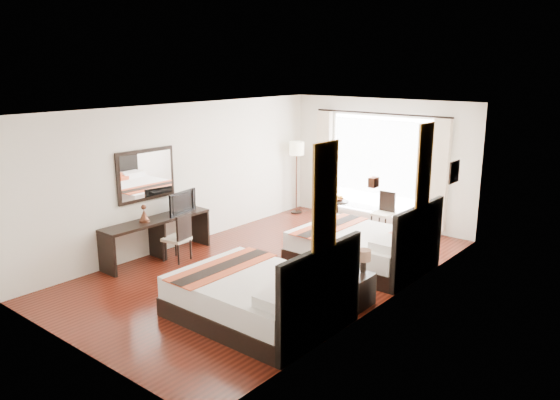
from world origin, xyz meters
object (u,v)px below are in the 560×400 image
Objects in this scene: vase at (348,273)px; console_desk at (157,238)px; side_table at (337,213)px; table_lamp at (364,257)px; floor_lamp at (297,153)px; nightstand at (356,290)px; bed_near at (260,297)px; window_chair at (383,220)px; television at (180,202)px; bed_far at (363,248)px; desk_chair at (178,246)px; fruit_bowl at (339,200)px.

vase is 0.07× the size of console_desk.
vase reaches higher than side_table.
floor_lamp is (-3.94, 3.46, 0.73)m from table_lamp.
floor_lamp is (-3.91, 3.59, 1.23)m from nightstand.
bed_near reaches higher than window_chair.
nightstand is 4.18m from side_table.
television reaches higher than vase.
side_table is at bearing 134.50° from bed_far.
window_chair is (2.42, 3.55, -0.71)m from television.
bed_near is 4.87m from side_table.
window_chair is (1.03, 0.23, -0.02)m from side_table.
television is 0.84× the size of desk_chair.
table_lamp is 5.29m from floor_lamp.
table_lamp is 0.61× the size of side_table.
bed_near is 1.05× the size of console_desk.
side_table is at bearing 110.82° from bed_near.
vase is 3.96m from console_desk.
window_chair is (-1.51, 3.55, 0.02)m from nightstand.
bed_near is at bearing -12.25° from console_desk.
nightstand is 0.29× the size of floor_lamp.
window_chair is at bearing 98.38° from bed_near.
bed_far is at bearing 120.52° from table_lamp.
side_table is (-1.75, 1.78, -0.04)m from bed_far.
floor_lamp is at bearing 89.29° from console_desk.
side_table is (-2.54, 3.32, 0.04)m from nightstand.
table_lamp is 4.06m from console_desk.
floor_lamp is at bearing -95.34° from desk_chair.
bed_far reaches higher than side_table.
floor_lamp is 3.02× the size of side_table.
window_chair reaches higher than table_lamp.
console_desk is 2.93× the size of television.
floor_lamp reaches higher than window_chair.
console_desk is at bearing -170.15° from table_lamp.
floor_lamp reaches higher than nightstand.
bed_near is 4.01× the size of side_table.
fruit_bowl is (-2.51, 3.35, 0.35)m from nightstand.
vase is (-0.02, -0.19, 0.33)m from nightstand.
bed_near reaches higher than desk_chair.
bed_far is at bearing -155.00° from desk_chair.
table_lamp reaches higher than console_desk.
side_table is at bearing -115.49° from desk_chair.
bed_far is at bearing 20.26° from window_chair.
bed_far is at bearing -33.44° from floor_lamp.
table_lamp is at bearing 77.00° from nightstand.
bed_near reaches higher than console_desk.
television is 3.77× the size of fruit_bowl.
nightstand is at bearing -53.12° from fruit_bowl.
console_desk is 3.84× the size of side_table.
fruit_bowl is at bearing -10.01° from floor_lamp.
vase is 0.19× the size of television.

